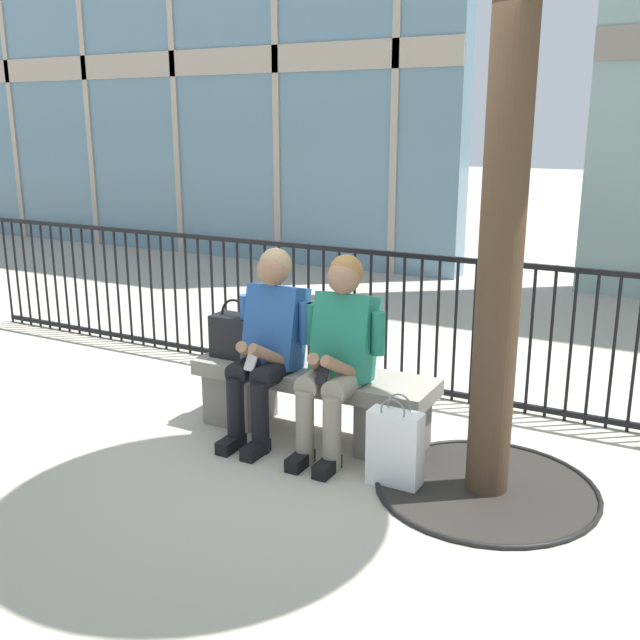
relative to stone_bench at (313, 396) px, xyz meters
The scene contains 7 objects.
ground_plane 0.27m from the stone_bench, ahead, with size 60.00×60.00×0.00m, color #A8A091.
stone_bench is the anchor object (origin of this frame).
seated_person_with_phone 0.47m from the stone_bench, 152.40° to the right, with size 0.52×0.66×1.21m.
seated_person_companion 0.47m from the stone_bench, 27.60° to the right, with size 0.52×0.66×1.21m.
handbag_on_bench 0.67m from the stone_bench, behind, with size 0.30×0.19×0.40m.
shopping_bag 0.83m from the stone_bench, 27.65° to the right, with size 0.30×0.13×0.53m.
plaza_railing 1.06m from the stone_bench, 90.00° to the left, with size 8.14×0.04×1.06m.
Camera 1 is at (2.14, -3.88, 1.96)m, focal length 41.34 mm.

